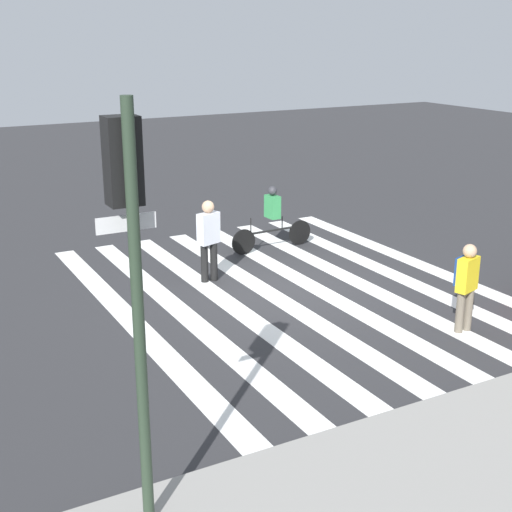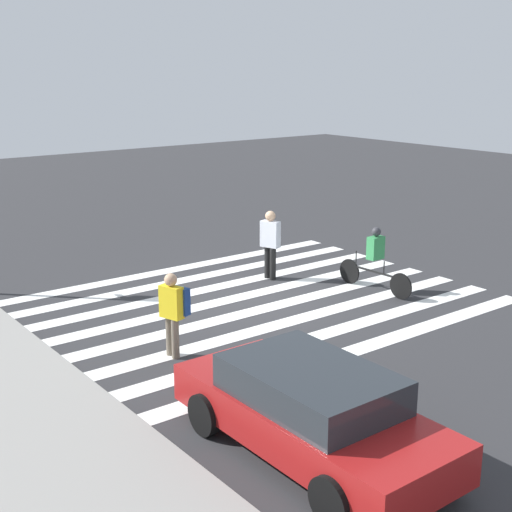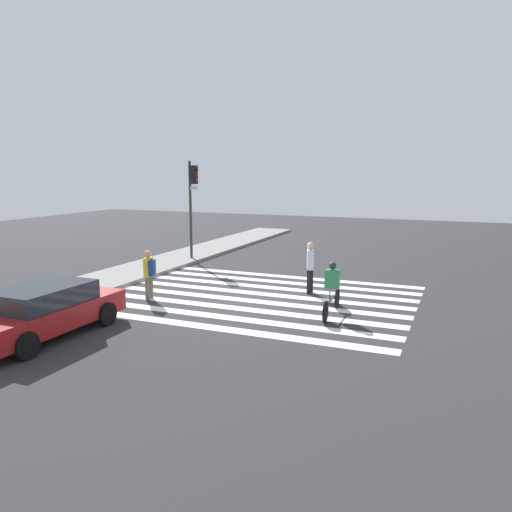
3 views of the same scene
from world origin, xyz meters
The scene contains 6 objects.
ground_plane centered at (0.00, 0.00, 0.00)m, with size 60.00×60.00×0.00m, color #2D2D30.
crosswalk_stripes centered at (0.00, 0.00, 0.00)m, with size 7.40×10.00×0.01m.
pedestrian_adult_tall_backpack centered at (-1.60, 3.18, 0.95)m, with size 0.49×0.46×1.63m.
pedestrian_child_with_backpack centered at (1.25, -1.39, 1.00)m, with size 0.54×0.37×1.77m.
cyclist_mid_street centered at (-1.08, -2.75, 0.86)m, with size 2.25×0.41×1.58m.
car_parked_far_curb centered at (-5.76, 3.51, 0.68)m, with size 4.37×1.90×1.31m.
Camera 2 is at (-12.42, 9.56, 5.28)m, focal length 50.00 mm.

